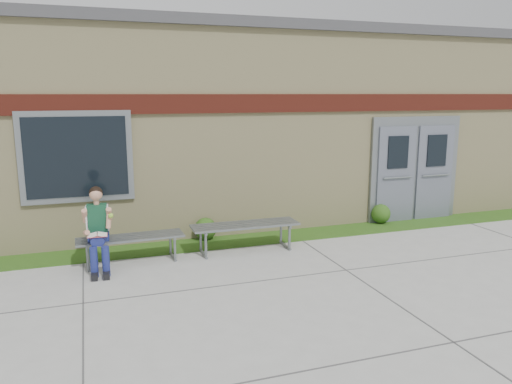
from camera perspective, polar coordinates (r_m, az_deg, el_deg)
name	(u,v)px	position (r m, az deg, el deg)	size (l,w,h in m)	color
ground	(302,289)	(7.38, 5.25, -11.02)	(80.00, 80.00, 0.00)	#9E9E99
grass_strip	(247,240)	(9.68, -1.04, -5.48)	(16.00, 0.80, 0.02)	#265216
school_building	(205,122)	(12.56, -5.85, 8.01)	(16.20, 6.22, 4.20)	beige
bench_left	(131,242)	(8.60, -14.12, -5.61)	(1.76, 0.54, 0.45)	slate
bench_right	(245,230)	(8.96, -1.25, -4.36)	(1.93, 0.56, 0.50)	slate
girl	(98,228)	(8.29, -17.62, -3.91)	(0.48, 0.81, 1.34)	navy
shrub_mid	(205,229)	(9.65, -5.79, -4.20)	(0.43, 0.43, 0.43)	#265216
shrub_east	(381,214)	(11.15, 14.07, -2.41)	(0.42, 0.42, 0.42)	#265216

